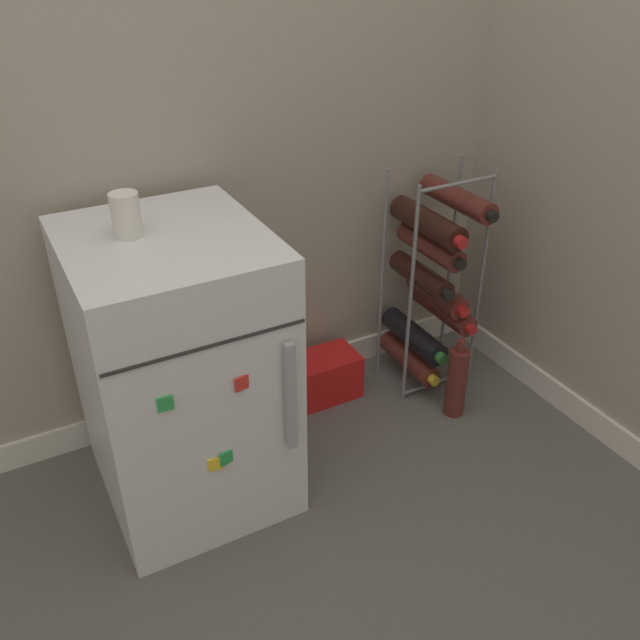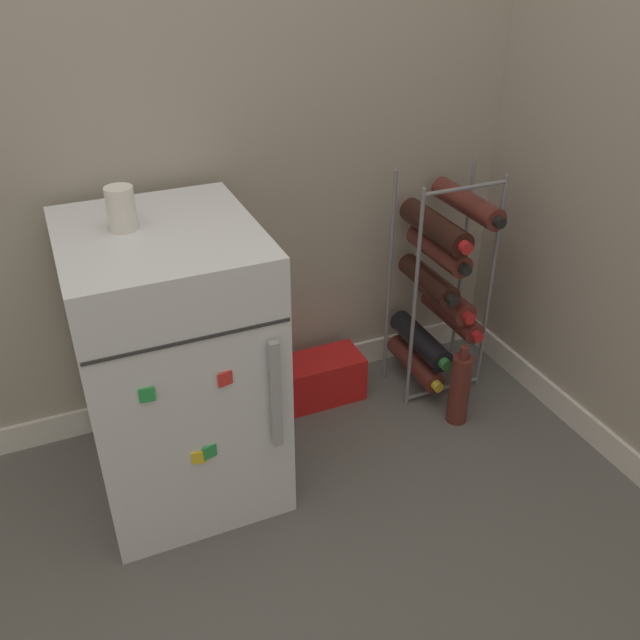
{
  "view_description": "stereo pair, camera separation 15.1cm",
  "coord_description": "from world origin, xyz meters",
  "px_view_note": "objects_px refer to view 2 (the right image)",
  "views": [
    {
      "loc": [
        -0.63,
        -1.09,
        1.44
      ],
      "look_at": [
        0.19,
        0.44,
        0.39
      ],
      "focal_mm": 38.0,
      "sensor_mm": 36.0,
      "label": 1
    },
    {
      "loc": [
        -0.5,
        -1.16,
        1.44
      ],
      "look_at": [
        0.19,
        0.44,
        0.39
      ],
      "focal_mm": 38.0,
      "sensor_mm": 36.0,
      "label": 2
    }
  ],
  "objects_px": {
    "soda_box": "(322,378)",
    "wine_rack": "(438,285)",
    "mini_fridge": "(175,364)",
    "fridge_top_cup": "(121,209)",
    "loose_bottle_floor": "(460,389)"
  },
  "relations": [
    {
      "from": "soda_box",
      "to": "mini_fridge",
      "type": "bearing_deg",
      "value": -160.76
    },
    {
      "from": "soda_box",
      "to": "fridge_top_cup",
      "type": "relative_size",
      "value": 2.57
    },
    {
      "from": "mini_fridge",
      "to": "wine_rack",
      "type": "xyz_separation_m",
      "value": [
        0.9,
        0.11,
        -0.0
      ]
    },
    {
      "from": "mini_fridge",
      "to": "soda_box",
      "type": "relative_size",
      "value": 2.85
    },
    {
      "from": "fridge_top_cup",
      "to": "loose_bottle_floor",
      "type": "distance_m",
      "value": 1.19
    },
    {
      "from": "wine_rack",
      "to": "mini_fridge",
      "type": "bearing_deg",
      "value": -173.06
    },
    {
      "from": "soda_box",
      "to": "loose_bottle_floor",
      "type": "relative_size",
      "value": 0.96
    },
    {
      "from": "mini_fridge",
      "to": "wine_rack",
      "type": "bearing_deg",
      "value": 6.94
    },
    {
      "from": "fridge_top_cup",
      "to": "loose_bottle_floor",
      "type": "xyz_separation_m",
      "value": [
        0.94,
        -0.15,
        -0.71
      ]
    },
    {
      "from": "wine_rack",
      "to": "soda_box",
      "type": "bearing_deg",
      "value": 169.88
    },
    {
      "from": "soda_box",
      "to": "fridge_top_cup",
      "type": "bearing_deg",
      "value": -166.34
    },
    {
      "from": "mini_fridge",
      "to": "wine_rack",
      "type": "height_order",
      "value": "mini_fridge"
    },
    {
      "from": "fridge_top_cup",
      "to": "mini_fridge",
      "type": "bearing_deg",
      "value": -27.83
    },
    {
      "from": "wine_rack",
      "to": "fridge_top_cup",
      "type": "relative_size",
      "value": 7.2
    },
    {
      "from": "soda_box",
      "to": "wine_rack",
      "type": "bearing_deg",
      "value": -10.12
    }
  ]
}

